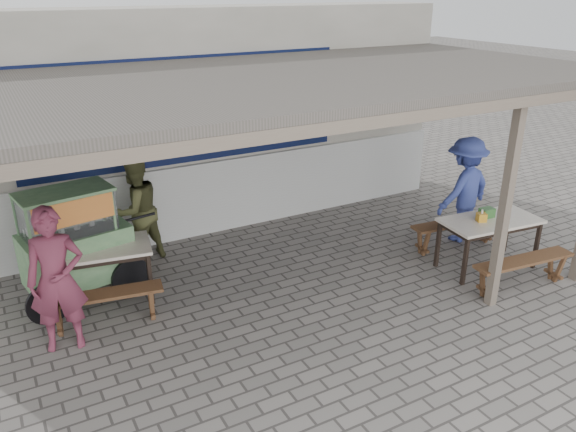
{
  "coord_description": "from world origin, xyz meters",
  "views": [
    {
      "loc": [
        -2.95,
        -5.11,
        3.81
      ],
      "look_at": [
        0.37,
        0.9,
        0.97
      ],
      "focal_mm": 35.0,
      "sensor_mm": 36.0,
      "label": 1
    }
  ],
  "objects_px": {
    "bench_left_street": "(105,302)",
    "vendor_cart": "(74,241)",
    "patron_wall_side": "(136,210)",
    "table_right": "(490,224)",
    "tissue_box": "(481,217)",
    "donation_box": "(487,213)",
    "bench_right_street": "(523,266)",
    "table_left": "(99,253)",
    "bench_left_wall": "(101,256)",
    "condiment_bowl": "(86,249)",
    "patron_right_table": "(464,190)",
    "bench_right_wall": "(456,228)",
    "condiment_jar": "(125,239)",
    "patron_street_side": "(57,280)"
  },
  "relations": [
    {
      "from": "bench_right_street",
      "to": "patron_wall_side",
      "type": "bearing_deg",
      "value": 147.9
    },
    {
      "from": "bench_right_street",
      "to": "patron_right_table",
      "type": "distance_m",
      "value": 1.75
    },
    {
      "from": "donation_box",
      "to": "bench_left_wall",
      "type": "bearing_deg",
      "value": 155.21
    },
    {
      "from": "vendor_cart",
      "to": "tissue_box",
      "type": "bearing_deg",
      "value": -30.3
    },
    {
      "from": "vendor_cart",
      "to": "patron_wall_side",
      "type": "bearing_deg",
      "value": 26.22
    },
    {
      "from": "patron_wall_side",
      "to": "condiment_bowl",
      "type": "distance_m",
      "value": 1.26
    },
    {
      "from": "table_left",
      "to": "bench_left_wall",
      "type": "relative_size",
      "value": 0.98
    },
    {
      "from": "bench_right_street",
      "to": "bench_right_wall",
      "type": "distance_m",
      "value": 1.39
    },
    {
      "from": "vendor_cart",
      "to": "donation_box",
      "type": "distance_m",
      "value": 5.59
    },
    {
      "from": "bench_left_street",
      "to": "bench_right_street",
      "type": "relative_size",
      "value": 0.92
    },
    {
      "from": "table_right",
      "to": "donation_box",
      "type": "relative_size",
      "value": 7.14
    },
    {
      "from": "patron_street_side",
      "to": "patron_wall_side",
      "type": "bearing_deg",
      "value": 63.67
    },
    {
      "from": "table_right",
      "to": "tissue_box",
      "type": "distance_m",
      "value": 0.22
    },
    {
      "from": "table_right",
      "to": "tissue_box",
      "type": "height_order",
      "value": "tissue_box"
    },
    {
      "from": "table_right",
      "to": "bench_right_street",
      "type": "xyz_separation_m",
      "value": [
        -0.07,
        -0.69,
        -0.33
      ]
    },
    {
      "from": "bench_right_street",
      "to": "condiment_jar",
      "type": "relative_size",
      "value": 18.79
    },
    {
      "from": "bench_right_street",
      "to": "condiment_jar",
      "type": "distance_m",
      "value": 5.25
    },
    {
      "from": "table_left",
      "to": "patron_wall_side",
      "type": "relative_size",
      "value": 0.85
    },
    {
      "from": "vendor_cart",
      "to": "patron_wall_side",
      "type": "height_order",
      "value": "patron_wall_side"
    },
    {
      "from": "bench_right_street",
      "to": "vendor_cart",
      "type": "bearing_deg",
      "value": 159.31
    },
    {
      "from": "bench_left_street",
      "to": "vendor_cart",
      "type": "distance_m",
      "value": 0.97
    },
    {
      "from": "patron_right_table",
      "to": "patron_street_side",
      "type": "bearing_deg",
      "value": -8.57
    },
    {
      "from": "tissue_box",
      "to": "bench_left_street",
      "type": "bearing_deg",
      "value": 167.82
    },
    {
      "from": "bench_left_street",
      "to": "condiment_bowl",
      "type": "xyz_separation_m",
      "value": [
        -0.04,
        0.62,
        0.44
      ]
    },
    {
      "from": "bench_right_street",
      "to": "bench_left_street",
      "type": "bearing_deg",
      "value": 166.55
    },
    {
      "from": "patron_right_table",
      "to": "patron_wall_side",
      "type": "bearing_deg",
      "value": -28.49
    },
    {
      "from": "table_left",
      "to": "bench_left_wall",
      "type": "xyz_separation_m",
      "value": [
        0.11,
        0.64,
        -0.34
      ]
    },
    {
      "from": "bench_right_wall",
      "to": "donation_box",
      "type": "distance_m",
      "value": 0.77
    },
    {
      "from": "table_right",
      "to": "patron_wall_side",
      "type": "relative_size",
      "value": 0.91
    },
    {
      "from": "tissue_box",
      "to": "condiment_jar",
      "type": "bearing_deg",
      "value": 159.02
    },
    {
      "from": "bench_right_wall",
      "to": "condiment_bowl",
      "type": "height_order",
      "value": "condiment_bowl"
    },
    {
      "from": "table_right",
      "to": "patron_right_table",
      "type": "relative_size",
      "value": 0.87
    },
    {
      "from": "vendor_cart",
      "to": "condiment_jar",
      "type": "height_order",
      "value": "vendor_cart"
    },
    {
      "from": "vendor_cart",
      "to": "bench_left_street",
      "type": "bearing_deg",
      "value": -90.38
    },
    {
      "from": "table_right",
      "to": "donation_box",
      "type": "distance_m",
      "value": 0.17
    },
    {
      "from": "bench_right_street",
      "to": "donation_box",
      "type": "bearing_deg",
      "value": 90.51
    },
    {
      "from": "table_right",
      "to": "patron_street_side",
      "type": "relative_size",
      "value": 0.87
    },
    {
      "from": "bench_right_wall",
      "to": "tissue_box",
      "type": "xyz_separation_m",
      "value": [
        -0.25,
        -0.67,
        0.47
      ]
    },
    {
      "from": "vendor_cart",
      "to": "patron_right_table",
      "type": "height_order",
      "value": "patron_right_table"
    },
    {
      "from": "tissue_box",
      "to": "bench_right_street",
      "type": "bearing_deg",
      "value": -81.79
    },
    {
      "from": "bench_left_street",
      "to": "patron_wall_side",
      "type": "relative_size",
      "value": 0.86
    },
    {
      "from": "tissue_box",
      "to": "donation_box",
      "type": "distance_m",
      "value": 0.19
    },
    {
      "from": "vendor_cart",
      "to": "condiment_bowl",
      "type": "height_order",
      "value": "vendor_cart"
    },
    {
      "from": "bench_left_wall",
      "to": "condiment_jar",
      "type": "distance_m",
      "value": 0.8
    },
    {
      "from": "table_left",
      "to": "condiment_bowl",
      "type": "height_order",
      "value": "condiment_bowl"
    },
    {
      "from": "table_left",
      "to": "condiment_jar",
      "type": "bearing_deg",
      "value": 13.89
    },
    {
      "from": "bench_right_street",
      "to": "condiment_jar",
      "type": "bearing_deg",
      "value": 158.06
    },
    {
      "from": "bench_right_street",
      "to": "donation_box",
      "type": "height_order",
      "value": "donation_box"
    },
    {
      "from": "patron_street_side",
      "to": "condiment_jar",
      "type": "bearing_deg",
      "value": 53.13
    },
    {
      "from": "patron_right_table",
      "to": "condiment_bowl",
      "type": "distance_m",
      "value": 5.64
    }
  ]
}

